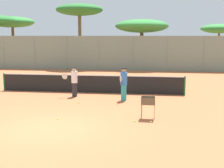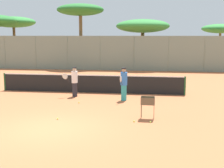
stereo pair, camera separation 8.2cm
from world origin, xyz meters
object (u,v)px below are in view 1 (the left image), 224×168
at_px(player_red_cap, 124,84).
at_px(parked_car, 167,62).
at_px(ball_cart, 148,102).
at_px(player_white_outfit, 74,81).
at_px(tennis_net, 91,83).

distance_m(player_red_cap, parked_car, 16.23).
bearing_deg(ball_cart, player_red_cap, 111.28).
height_order(ball_cart, parked_car, parked_car).
height_order(player_red_cap, parked_car, player_red_cap).
bearing_deg(player_white_outfit, ball_cart, 113.80).
height_order(tennis_net, parked_car, parked_car).
bearing_deg(parked_car, tennis_net, -109.42).
xyz_separation_m(ball_cart, parked_car, (1.46, 19.45, -0.02)).
height_order(tennis_net, player_red_cap, player_red_cap).
bearing_deg(tennis_net, ball_cart, -57.02).
bearing_deg(tennis_net, player_white_outfit, -117.42).
xyz_separation_m(player_white_outfit, ball_cart, (4.16, -4.11, -0.16)).
bearing_deg(ball_cart, player_white_outfit, 135.30).
relative_size(player_white_outfit, player_red_cap, 0.95).
relative_size(tennis_net, parked_car, 2.60).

